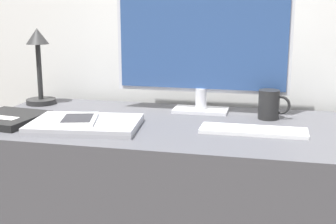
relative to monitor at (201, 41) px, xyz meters
The scene contains 8 objects.
desk 0.66m from the monitor, 88.74° to the right, with size 1.48×0.62×0.73m.
monitor is the anchor object (origin of this frame).
keyboard 0.42m from the monitor, 49.73° to the right, with size 0.34×0.11×0.01m.
laptop 0.52m from the monitor, 135.39° to the right, with size 0.38×0.28×0.02m.
ereader 0.53m from the monitor, 136.93° to the right, with size 0.16×0.20×0.01m.
desk_lamp 0.66m from the monitor, behind, with size 0.12×0.12×0.30m.
notebook 0.74m from the monitor, 153.27° to the right, with size 0.24×0.26×0.03m.
coffee_mug 0.34m from the monitor, 12.80° to the right, with size 0.11×0.07×0.10m.
Camera 1 is at (0.27, -1.33, 1.13)m, focal length 50.00 mm.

